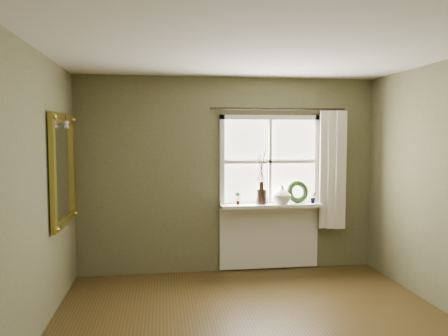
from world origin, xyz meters
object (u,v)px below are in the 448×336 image
cream_vase (282,194)px  wreath (297,194)px  gilt_mirror (63,170)px  dark_jug (261,196)px

cream_vase → wreath: wreath is taller
cream_vase → gilt_mirror: gilt_mirror is taller
cream_vase → gilt_mirror: 2.77m
gilt_mirror → dark_jug: bearing=15.3°
wreath → gilt_mirror: gilt_mirror is taller
dark_jug → gilt_mirror: size_ratio=0.17×
cream_vase → gilt_mirror: (-2.66, -0.65, 0.41)m
gilt_mirror → cream_vase: bearing=13.7°
dark_jug → wreath: size_ratio=0.66×
wreath → dark_jug: bearing=175.6°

